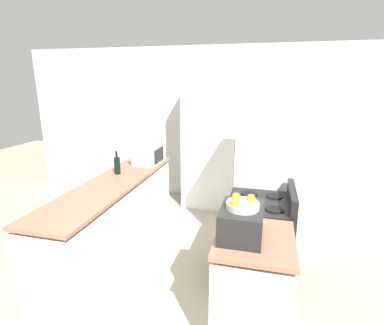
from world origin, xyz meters
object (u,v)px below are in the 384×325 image
at_px(refrigerator, 266,179).
at_px(fruit_bowl, 242,204).
at_px(wine_bottle, 117,165).
at_px(pantry_cabinet, 211,144).
at_px(toaster_oven, 241,222).
at_px(stove, 258,241).
at_px(microwave, 149,154).

height_order(refrigerator, fruit_bowl, refrigerator).
height_order(wine_bottle, fruit_bowl, fruit_bowl).
bearing_deg(pantry_cabinet, toaster_oven, -74.23).
xyz_separation_m(pantry_cabinet, stove, (0.87, -1.87, -0.60)).
distance_m(pantry_cabinet, refrigerator, 1.43).
bearing_deg(microwave, toaster_oven, -50.40).
distance_m(wine_bottle, fruit_bowl, 2.09).
height_order(refrigerator, toaster_oven, refrigerator).
distance_m(refrigerator, fruit_bowl, 1.55).
relative_size(pantry_cabinet, fruit_bowl, 8.46).
height_order(microwave, fruit_bowl, fruit_bowl).
bearing_deg(toaster_oven, microwave, 129.60).
distance_m(pantry_cabinet, toaster_oven, 2.70).
relative_size(microwave, fruit_bowl, 2.09).
bearing_deg(wine_bottle, fruit_bowl, -35.68).
bearing_deg(fruit_bowl, microwave, 129.52).
bearing_deg(microwave, wine_bottle, -107.60).
height_order(microwave, wine_bottle, wine_bottle).
height_order(pantry_cabinet, refrigerator, pantry_cabinet).
bearing_deg(pantry_cabinet, fruit_bowl, -74.24).
xyz_separation_m(refrigerator, fruit_bowl, (-0.17, -1.52, 0.28)).
distance_m(wine_bottle, toaster_oven, 2.08).
xyz_separation_m(pantry_cabinet, microwave, (-0.77, -0.78, -0.03)).
height_order(pantry_cabinet, toaster_oven, pantry_cabinet).
height_order(stove, toaster_oven, toaster_oven).
height_order(pantry_cabinet, microwave, pantry_cabinet).
bearing_deg(wine_bottle, refrigerator, 9.14).
distance_m(refrigerator, wine_bottle, 1.89).
relative_size(wine_bottle, toaster_oven, 0.68).
xyz_separation_m(stove, fruit_bowl, (-0.13, -0.73, 0.70)).
bearing_deg(fruit_bowl, refrigerator, 83.59).
distance_m(stove, refrigerator, 0.89).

